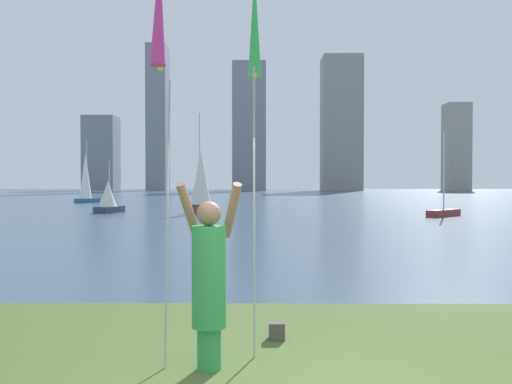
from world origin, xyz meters
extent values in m
cube|color=#384C60|center=(0.00, 62.11, -0.06)|extent=(120.00, 115.77, 0.12)
cube|color=#232D14|center=(0.00, 4.23, -0.02)|extent=(120.00, 0.70, 0.02)
cylinder|color=green|center=(-0.73, 1.03, 0.23)|extent=(0.26, 0.26, 0.46)
cylinder|color=green|center=(-0.73, 1.03, 1.00)|extent=(0.37, 0.37, 1.09)
sphere|color=#936B51|center=(-0.73, 1.03, 1.68)|extent=(0.26, 0.26, 0.26)
cylinder|color=#936B51|center=(-0.97, 1.18, 1.71)|extent=(0.27, 0.42, 0.63)
cylinder|color=#936B51|center=(-0.49, 1.18, 1.71)|extent=(0.27, 0.42, 0.63)
cylinder|color=#B2B2B7|center=(-1.21, 1.25, 1.60)|extent=(0.02, 0.42, 3.18)
cone|color=#D83399|center=(-1.21, 0.78, 3.81)|extent=(0.16, 0.31, 1.23)
sphere|color=yellow|center=(-1.21, 0.86, 3.20)|extent=(0.06, 0.06, 0.06)
cylinder|color=#B2B2B7|center=(-0.24, 1.25, 1.63)|extent=(0.02, 0.39, 3.25)
cone|color=green|center=(-0.24, 1.69, 3.89)|extent=(0.16, 0.30, 1.26)
sphere|color=yellow|center=(-0.24, 1.62, 3.27)|extent=(0.06, 0.06, 0.06)
cube|color=#4C4742|center=(0.03, 2.17, 0.11)|extent=(0.20, 0.20, 0.22)
cube|color=maroon|center=(9.99, 26.09, 0.19)|extent=(2.43, 2.39, 0.38)
cylinder|color=silver|center=(9.99, 26.09, 2.55)|extent=(0.08, 0.08, 4.33)
cube|color=brown|center=(-3.87, 28.73, 0.28)|extent=(1.90, 2.45, 0.57)
cylinder|color=silver|center=(-3.87, 28.73, 3.31)|extent=(0.07, 0.07, 5.49)
cone|color=silver|center=(-3.78, 28.58, 2.21)|extent=(1.66, 1.66, 3.29)
cube|color=#2D6084|center=(-15.78, 44.93, 0.19)|extent=(2.01, 2.21, 0.37)
cylinder|color=silver|center=(-15.78, 44.93, 3.02)|extent=(0.06, 0.06, 5.29)
cone|color=white|center=(-15.87, 44.81, 2.42)|extent=(1.48, 1.48, 4.10)
cube|color=#333D51|center=(-9.62, 29.72, 0.19)|extent=(1.54, 2.34, 0.38)
cylinder|color=silver|center=(-9.62, 29.72, 1.80)|extent=(0.06, 0.06, 2.84)
cone|color=silver|center=(-9.67, 29.56, 1.18)|extent=(1.36, 1.36, 1.61)
cube|color=gray|center=(-31.50, 104.23, 7.22)|extent=(6.14, 6.07, 14.43)
cube|color=gray|center=(-19.94, 102.17, 13.86)|extent=(3.76, 5.50, 27.73)
cube|color=gray|center=(-2.35, 101.46, 12.04)|extent=(6.24, 7.00, 24.07)
cube|color=gray|center=(15.27, 102.51, 12.78)|extent=(7.42, 7.02, 25.56)
cube|color=gray|center=(37.02, 101.51, 8.26)|extent=(4.36, 4.64, 16.53)
camera|label=1|loc=(-0.17, -4.93, 2.04)|focal=39.16mm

